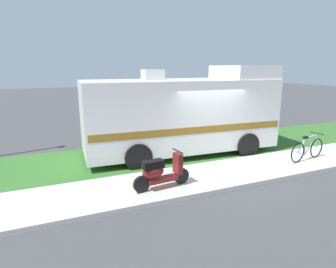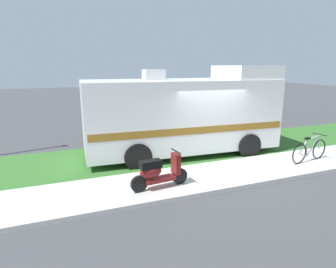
{
  "view_description": "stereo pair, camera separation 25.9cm",
  "coord_description": "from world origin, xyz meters",
  "px_view_note": "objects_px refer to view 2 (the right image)",
  "views": [
    {
      "loc": [
        -5.02,
        -7.96,
        3.26
      ],
      "look_at": [
        -1.52,
        0.3,
        1.1
      ],
      "focal_mm": 30.02,
      "sensor_mm": 36.0,
      "label": 1
    },
    {
      "loc": [
        -4.78,
        -8.06,
        3.26
      ],
      "look_at": [
        -1.52,
        0.3,
        1.1
      ],
      "focal_mm": 30.02,
      "sensor_mm": 36.0,
      "label": 2
    }
  ],
  "objects_px": {
    "motorhome_rv": "(185,113)",
    "bicycle": "(310,150)",
    "scooter": "(158,172)",
    "pickup_truck_near": "(174,111)"
  },
  "relations": [
    {
      "from": "motorhome_rv",
      "to": "pickup_truck_near",
      "type": "distance_m",
      "value": 4.6
    },
    {
      "from": "motorhome_rv",
      "to": "bicycle",
      "type": "height_order",
      "value": "motorhome_rv"
    },
    {
      "from": "scooter",
      "to": "pickup_truck_near",
      "type": "bearing_deg",
      "value": 64.53
    },
    {
      "from": "motorhome_rv",
      "to": "bicycle",
      "type": "relative_size",
      "value": 4.1
    },
    {
      "from": "motorhome_rv",
      "to": "bicycle",
      "type": "xyz_separation_m",
      "value": [
        3.44,
        -2.66,
        -1.06
      ]
    },
    {
      "from": "motorhome_rv",
      "to": "scooter",
      "type": "height_order",
      "value": "motorhome_rv"
    },
    {
      "from": "scooter",
      "to": "pickup_truck_near",
      "type": "xyz_separation_m",
      "value": [
        3.43,
        7.19,
        0.37
      ]
    },
    {
      "from": "motorhome_rv",
      "to": "scooter",
      "type": "bearing_deg",
      "value": -125.93
    },
    {
      "from": "bicycle",
      "to": "scooter",
      "type": "bearing_deg",
      "value": -178.09
    },
    {
      "from": "bicycle",
      "to": "pickup_truck_near",
      "type": "distance_m",
      "value": 7.32
    }
  ]
}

